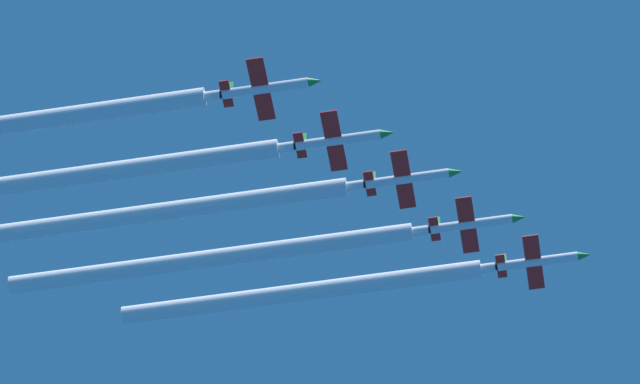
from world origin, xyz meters
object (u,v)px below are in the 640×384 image
at_px(jet_third_echelon, 410,178).
at_px(jet_lead, 540,261).
at_px(jet_fifth_echelon, 268,88).
at_px(jet_second_echelon, 474,224).
at_px(jet_fourth_echelon, 341,140).

bearing_deg(jet_third_echelon, jet_lead, 139.98).
bearing_deg(jet_fifth_echelon, jet_third_echelon, 139.49).
bearing_deg(jet_fifth_echelon, jet_lead, 139.73).
bearing_deg(jet_fifth_echelon, jet_second_echelon, 140.49).
bearing_deg(jet_fourth_echelon, jet_fifth_echelon, -37.89).
relative_size(jet_second_echelon, jet_fourth_echelon, 1.00).
height_order(jet_lead, jet_third_echelon, jet_lead).
height_order(jet_third_echelon, jet_fourth_echelon, jet_third_echelon).
bearing_deg(jet_lead, jet_third_echelon, -40.02).
relative_size(jet_third_echelon, jet_fourth_echelon, 1.00).
relative_size(jet_third_echelon, jet_fifth_echelon, 1.00).
distance_m(jet_third_echelon, jet_fourth_echelon, 10.69).
xyz_separation_m(jet_lead, jet_fifth_echelon, (34.04, -28.83, -4.47)).
relative_size(jet_second_echelon, jet_fifth_echelon, 1.00).
distance_m(jet_second_echelon, jet_fifth_echelon, 33.64).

